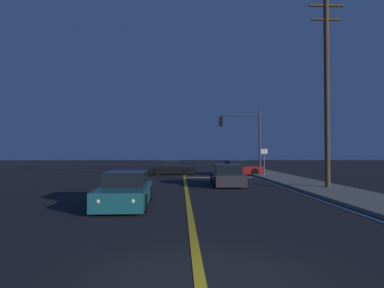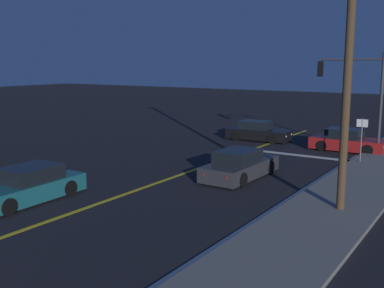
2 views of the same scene
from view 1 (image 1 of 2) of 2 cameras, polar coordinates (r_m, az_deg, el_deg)
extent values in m
plane|color=black|center=(5.87, 1.41, -22.70)|extent=(160.00, 160.00, 0.00)
cube|color=slate|center=(19.20, 22.87, -7.41)|extent=(3.20, 42.75, 0.15)
cube|color=gold|center=(17.47, -0.90, -8.35)|extent=(0.20, 40.37, 0.01)
cube|color=silver|center=(18.52, 17.61, -7.89)|extent=(0.16, 40.37, 0.01)
cube|color=silver|center=(27.99, 4.97, -5.71)|extent=(6.07, 0.50, 0.01)
cube|color=#2D2D33|center=(21.42, 6.03, -5.88)|extent=(1.91, 4.58, 0.68)
cube|color=black|center=(21.11, 6.12, -4.32)|extent=(1.60, 2.12, 0.60)
cylinder|color=black|center=(22.75, 3.49, -5.93)|extent=(0.23, 0.64, 0.64)
cylinder|color=black|center=(22.93, 7.73, -5.88)|extent=(0.23, 0.64, 0.64)
cylinder|color=black|center=(19.95, 4.09, -6.57)|extent=(0.23, 0.64, 0.64)
cylinder|color=black|center=(20.16, 8.92, -6.50)|extent=(0.23, 0.64, 0.64)
sphere|color=#FFF4CC|center=(23.55, 4.03, -5.28)|extent=(0.18, 0.18, 0.18)
sphere|color=#FFF4CC|center=(23.67, 6.76, -5.25)|extent=(0.18, 0.18, 0.18)
sphere|color=red|center=(19.15, 5.14, -6.19)|extent=(0.14, 0.14, 0.14)
sphere|color=red|center=(19.30, 8.48, -6.14)|extent=(0.14, 0.14, 0.14)
cube|color=black|center=(31.24, -3.43, -4.46)|extent=(4.35, 1.88, 0.68)
cube|color=black|center=(31.21, -3.90, -3.36)|extent=(2.03, 1.55, 0.60)
cylinder|color=black|center=(32.09, -1.07, -4.59)|extent=(0.65, 0.25, 0.64)
cylinder|color=black|center=(30.51, -0.90, -4.76)|extent=(0.65, 0.25, 0.64)
cylinder|color=black|center=(32.05, -5.83, -4.59)|extent=(0.65, 0.25, 0.64)
cylinder|color=black|center=(30.47, -5.91, -4.76)|extent=(0.65, 0.25, 0.64)
sphere|color=#FFF4CC|center=(31.87, 0.32, -4.25)|extent=(0.18, 0.18, 0.18)
sphere|color=#FFF4CC|center=(30.82, 0.48, -4.35)|extent=(0.18, 0.18, 0.18)
sphere|color=red|center=(31.80, -7.22, -4.25)|extent=(0.14, 0.14, 0.14)
sphere|color=red|center=(30.75, -7.32, -4.35)|extent=(0.14, 0.14, 0.14)
cube|color=maroon|center=(31.13, 8.02, -4.46)|extent=(4.33, 1.90, 0.68)
cube|color=black|center=(31.06, 7.54, -3.36)|extent=(2.00, 1.62, 0.60)
cylinder|color=black|center=(32.24, 10.12, -4.55)|extent=(0.64, 0.23, 0.64)
cylinder|color=black|center=(30.53, 10.78, -4.73)|extent=(0.64, 0.23, 0.64)
cylinder|color=black|center=(31.81, 5.38, -4.61)|extent=(0.64, 0.23, 0.64)
cylinder|color=black|center=(30.08, 5.77, -4.80)|extent=(0.64, 0.23, 0.64)
sphere|color=#FFF4CC|center=(32.10, 11.56, -4.20)|extent=(0.18, 0.18, 0.18)
sphere|color=#FFF4CC|center=(30.98, 12.04, -4.31)|extent=(0.18, 0.18, 0.18)
sphere|color=red|center=(31.42, 4.04, -4.29)|extent=(0.14, 0.14, 0.14)
sphere|color=red|center=(30.28, 4.25, -4.40)|extent=(0.14, 0.14, 0.14)
cube|color=#195960|center=(13.56, -11.37, -8.51)|extent=(1.95, 4.69, 0.68)
cube|color=black|center=(13.77, -11.20, -5.89)|extent=(1.62, 2.18, 0.60)
cylinder|color=black|center=(12.07, -8.26, -10.00)|extent=(0.24, 0.65, 0.64)
cylinder|color=black|center=(12.32, -16.27, -9.78)|extent=(0.24, 0.65, 0.64)
cylinder|color=black|center=(14.91, -7.33, -8.34)|extent=(0.24, 0.65, 0.64)
cylinder|color=black|center=(15.12, -13.84, -8.21)|extent=(0.24, 0.65, 0.64)
sphere|color=#FFF4CC|center=(11.26, -10.07, -9.59)|extent=(0.18, 0.18, 0.18)
sphere|color=#FFF4CC|center=(11.44, -15.77, -9.43)|extent=(0.18, 0.18, 0.18)
sphere|color=red|center=(15.73, -8.18, -7.23)|extent=(0.14, 0.14, 0.14)
sphere|color=red|center=(15.86, -12.27, -7.17)|extent=(0.14, 0.14, 0.14)
cylinder|color=#38383D|center=(30.87, 11.52, 0.14)|extent=(0.18, 0.18, 5.85)
cylinder|color=#38383D|center=(30.67, 8.27, 4.87)|extent=(3.54, 0.12, 0.12)
cube|color=black|center=(30.36, 4.98, 3.88)|extent=(0.28, 0.28, 0.90)
sphere|color=red|center=(30.38, 4.97, 4.39)|extent=(0.22, 0.22, 0.22)
sphere|color=#4C2D05|center=(30.36, 4.98, 3.88)|extent=(0.22, 0.22, 0.22)
sphere|color=#0A3814|center=(30.33, 4.98, 3.37)|extent=(0.22, 0.22, 0.22)
cylinder|color=#4C3823|center=(20.57, 22.10, 8.30)|extent=(0.29, 0.29, 11.10)
cube|color=#4C3823|center=(21.94, 21.98, 21.16)|extent=(1.97, 0.12, 0.12)
cube|color=#4C3823|center=(21.65, 22.00, 19.20)|extent=(1.66, 0.12, 0.12)
cylinder|color=slate|center=(28.08, 12.28, -3.20)|extent=(0.06, 0.06, 2.42)
cube|color=white|center=(28.07, 12.27, -1.24)|extent=(0.56, 0.08, 0.40)
camera|label=2|loc=(13.14, 77.30, 13.50)|focal=43.56mm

